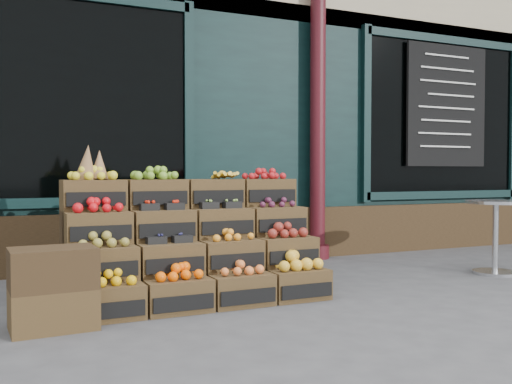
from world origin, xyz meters
name	(u,v)px	position (x,y,z in m)	size (l,w,h in m)	color
ground	(317,304)	(0.00, 0.00, 0.00)	(60.00, 60.00, 0.00)	#454548
shop_facade	(154,85)	(0.00, 5.11, 2.40)	(12.00, 6.24, 4.80)	black
crate_display	(192,251)	(-0.80, 0.64, 0.38)	(1.99, 0.98, 1.24)	#46331B
spare_crates	(53,289)	(-1.91, 0.10, 0.27)	(0.55, 0.40, 0.53)	#46331B
bistro_table	(495,228)	(2.30, 0.42, 0.46)	(0.59, 0.59, 0.74)	silver
shopkeeper	(34,169)	(-1.89, 2.64, 1.05)	(0.77, 0.50, 2.11)	#1C6225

